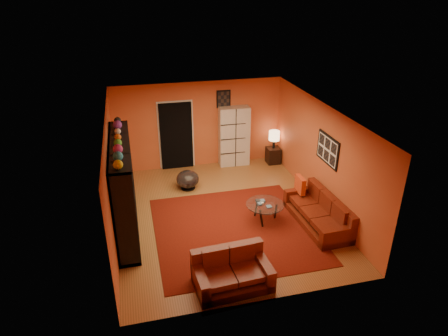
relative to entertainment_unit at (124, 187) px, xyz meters
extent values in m
plane|color=brown|center=(2.27, 0.00, -1.05)|extent=(6.00, 6.00, 0.00)
plane|color=white|center=(2.27, 0.00, 1.55)|extent=(6.00, 6.00, 0.00)
plane|color=#C8532B|center=(2.27, 3.00, 0.25)|extent=(6.00, 0.00, 6.00)
plane|color=#C8532B|center=(2.27, -3.00, 0.25)|extent=(6.00, 0.00, 6.00)
plane|color=#C8532B|center=(-0.23, 0.00, 0.25)|extent=(0.00, 6.00, 6.00)
plane|color=#C8532B|center=(4.78, 0.00, 0.25)|extent=(0.00, 6.00, 6.00)
cube|color=#4F0F09|center=(2.38, -0.70, -1.04)|extent=(3.60, 3.60, 0.01)
cube|color=black|center=(1.57, 2.96, -0.03)|extent=(0.95, 0.10, 2.04)
cube|color=black|center=(4.75, -0.30, 0.55)|extent=(0.03, 1.00, 0.70)
cube|color=black|center=(3.02, 2.98, 1.00)|extent=(0.42, 0.03, 0.52)
cube|color=black|center=(0.00, 0.00, 0.00)|extent=(0.45, 3.00, 2.10)
imported|color=black|center=(0.05, 0.04, -0.07)|extent=(0.91, 0.12, 0.52)
cube|color=#55150B|center=(4.32, -0.93, -0.89)|extent=(0.91, 2.05, 0.32)
cube|color=#55150B|center=(4.65, -0.92, -0.62)|extent=(0.27, 2.02, 0.85)
cube|color=#55150B|center=(4.37, -1.85, -0.74)|extent=(0.83, 0.22, 0.62)
cube|color=#55150B|center=(4.28, -0.01, -0.74)|extent=(0.83, 0.22, 0.62)
cube|color=#55150B|center=(4.31, -1.49, -0.58)|extent=(0.63, 0.56, 0.12)
cube|color=#55150B|center=(4.29, -0.93, -0.58)|extent=(0.63, 0.56, 0.12)
cube|color=#55150B|center=(4.26, -0.38, -0.58)|extent=(0.63, 0.56, 0.12)
cube|color=#55150B|center=(1.85, -2.50, -0.89)|extent=(1.46, 0.93, 0.32)
cube|color=#55150B|center=(1.83, -2.17, -0.62)|extent=(1.42, 0.27, 0.85)
cube|color=#55150B|center=(2.47, -2.46, -0.74)|extent=(0.23, 0.86, 0.62)
cube|color=#55150B|center=(1.24, -2.54, -0.74)|extent=(0.23, 0.86, 0.62)
cube|color=#55150B|center=(2.12, -2.52, -0.58)|extent=(0.54, 0.66, 0.12)
cube|color=#55150B|center=(1.59, -2.56, -0.58)|extent=(0.54, 0.66, 0.12)
cube|color=red|center=(4.22, -0.11, -0.42)|extent=(0.12, 0.42, 0.42)
cylinder|color=silver|center=(3.17, -0.51, -0.60)|extent=(0.90, 0.90, 0.02)
cylinder|color=black|center=(3.45, -0.53, -0.83)|extent=(0.05, 0.05, 0.43)
cylinder|color=black|center=(3.05, -0.26, -0.83)|extent=(0.05, 0.05, 0.43)
cylinder|color=black|center=(3.02, -0.74, -0.83)|extent=(0.05, 0.05, 0.43)
cube|color=beige|center=(3.31, 2.80, -0.13)|extent=(0.93, 0.44, 1.83)
cylinder|color=black|center=(1.66, 1.54, -1.03)|extent=(0.44, 0.44, 0.03)
cylinder|color=black|center=(1.66, 1.54, -0.95)|extent=(0.06, 0.06, 0.15)
ellipsoid|color=#393233|center=(1.66, 1.54, -0.77)|extent=(0.63, 0.63, 0.47)
cube|color=black|center=(4.53, 2.59, -0.80)|extent=(0.40, 0.40, 0.50)
cylinder|color=black|center=(4.53, 2.59, -0.42)|extent=(0.08, 0.08, 0.26)
cylinder|color=#FFCC8C|center=(4.53, 2.59, -0.14)|extent=(0.33, 0.33, 0.29)
camera|label=1|loc=(0.30, -8.14, 4.20)|focal=32.00mm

